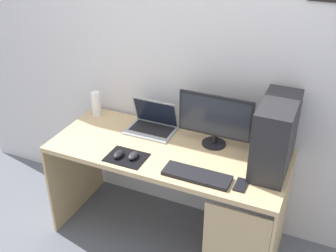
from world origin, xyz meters
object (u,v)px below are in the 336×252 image
at_px(pc_tower, 275,136).
at_px(speaker, 96,104).
at_px(monitor, 215,120).
at_px(mouse_left, 133,156).
at_px(mouse_right, 118,154).
at_px(cell_phone, 241,185).
at_px(keyboard, 197,175).
at_px(laptop, 152,124).

height_order(pc_tower, speaker, pc_tower).
xyz_separation_m(monitor, mouse_left, (-0.42, -0.37, -0.18)).
xyz_separation_m(mouse_left, mouse_right, (-0.10, -0.03, 0.00)).
height_order(monitor, mouse_right, monitor).
bearing_deg(mouse_right, cell_phone, 2.14).
height_order(pc_tower, monitor, pc_tower).
relative_size(mouse_right, cell_phone, 0.74).
bearing_deg(pc_tower, speaker, 173.86).
bearing_deg(cell_phone, speaker, 161.84).
relative_size(mouse_left, mouse_right, 1.00).
relative_size(keyboard, cell_phone, 3.23).
relative_size(monitor, mouse_right, 5.26).
distance_m(pc_tower, mouse_right, 1.00).
bearing_deg(pc_tower, laptop, 172.34).
distance_m(speaker, mouse_right, 0.64).
relative_size(pc_tower, speaker, 2.39).
distance_m(pc_tower, laptop, 0.91).
distance_m(mouse_left, cell_phone, 0.72).
bearing_deg(cell_phone, mouse_left, -179.58).
relative_size(monitor, speaker, 2.62).
distance_m(mouse_right, cell_phone, 0.81).
xyz_separation_m(speaker, cell_phone, (1.26, -0.41, -0.09)).
distance_m(pc_tower, keyboard, 0.53).
xyz_separation_m(keyboard, cell_phone, (0.27, 0.03, -0.01)).
bearing_deg(mouse_right, keyboard, 0.53).
relative_size(pc_tower, laptop, 1.34).
xyz_separation_m(laptop, mouse_left, (0.05, -0.39, -0.02)).
relative_size(speaker, mouse_left, 2.01).
relative_size(speaker, keyboard, 0.46).
xyz_separation_m(pc_tower, cell_phone, (-0.12, -0.26, -0.22)).
bearing_deg(keyboard, mouse_left, 177.44).
distance_m(laptop, speaker, 0.50).
bearing_deg(monitor, pc_tower, -13.59).
height_order(pc_tower, cell_phone, pc_tower).
height_order(monitor, cell_phone, monitor).
height_order(pc_tower, keyboard, pc_tower).
bearing_deg(mouse_left, mouse_right, -165.26).
bearing_deg(monitor, cell_phone, -51.32).
height_order(speaker, keyboard, speaker).
bearing_deg(laptop, cell_phone, -26.65).
xyz_separation_m(monitor, keyboard, (0.02, -0.39, -0.19)).
height_order(pc_tower, mouse_left, pc_tower).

